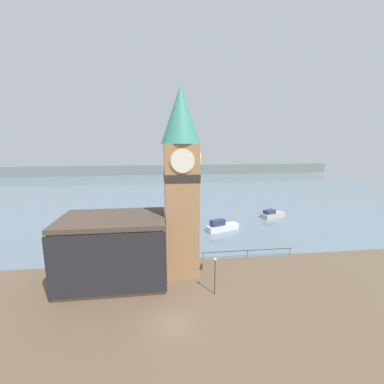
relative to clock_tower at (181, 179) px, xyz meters
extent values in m
plane|color=brown|center=(-1.54, -9.24, -11.85)|extent=(160.00, 160.00, 0.00)
cube|color=slate|center=(-1.54, 63.25, -11.85)|extent=(160.00, 120.00, 0.00)
cube|color=slate|center=(-1.54, 103.25, -9.35)|extent=(180.00, 3.00, 5.00)
cube|color=#333338|center=(9.61, 3.00, -10.80)|extent=(13.35, 0.08, 0.08)
cylinder|color=#333338|center=(3.24, 3.00, -11.32)|extent=(0.07, 0.07, 1.05)
cylinder|color=#333338|center=(9.61, 3.00, -11.32)|extent=(0.07, 0.07, 1.05)
cylinder|color=#333338|center=(15.99, 3.00, -11.32)|extent=(0.07, 0.07, 1.05)
cube|color=#9E754C|center=(-0.01, 0.01, -3.89)|extent=(3.89, 3.89, 15.92)
cube|color=#2D2823|center=(-0.01, 0.01, 0.26)|extent=(4.01, 4.01, 0.90)
cylinder|color=tan|center=(-0.01, -2.00, 2.22)|extent=(2.76, 0.12, 2.76)
cylinder|color=silver|center=(-0.01, -2.08, 2.22)|extent=(2.51, 0.12, 2.51)
cylinder|color=tan|center=(2.00, 0.01, 2.22)|extent=(0.12, 2.76, 2.76)
cylinder|color=silver|center=(2.08, 0.01, 2.22)|extent=(0.12, 2.51, 2.51)
cone|color=teal|center=(-0.01, 0.01, 7.26)|extent=(4.47, 4.47, 6.37)
cube|color=#9E754C|center=(-7.94, -0.79, -8.23)|extent=(11.41, 7.50, 7.23)
cube|color=#4C3D33|center=(-7.94, -0.79, -4.36)|extent=(11.81, 7.90, 0.50)
cube|color=#232328|center=(-7.94, -4.69, -8.08)|extent=(11.91, 0.30, 6.65)
cube|color=silver|center=(8.90, 14.71, -11.30)|extent=(6.42, 3.79, 1.10)
cube|color=navy|center=(7.86, 14.32, -10.21)|extent=(2.98, 2.09, 1.08)
cube|color=#B7B2A8|center=(21.94, 21.86, -11.38)|extent=(5.83, 4.01, 0.93)
cube|color=navy|center=(21.03, 21.50, -10.51)|extent=(2.77, 2.28, 0.81)
cylinder|color=#2D2D33|center=(2.57, 0.38, -11.52)|extent=(0.30, 0.30, 0.66)
sphere|color=#2D2D33|center=(2.57, 0.38, -11.19)|extent=(0.31, 0.31, 0.31)
cylinder|color=#2D2D33|center=(3.08, -5.20, -9.90)|extent=(0.10, 0.10, 3.90)
sphere|color=silver|center=(3.08, -5.20, -7.85)|extent=(0.32, 0.32, 0.32)
camera|label=1|loc=(-2.52, -29.78, 4.15)|focal=24.00mm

